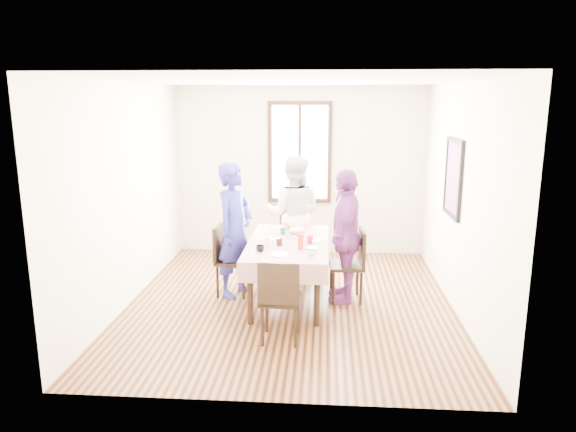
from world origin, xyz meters
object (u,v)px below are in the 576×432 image
object	(u,v)px
chair_near	(281,299)
person_left	(234,230)
chair_right	(346,265)
person_right	(345,236)
dining_table	(288,271)
chair_far	(294,241)
chair_left	(233,260)
person_far	(294,215)

from	to	relation	value
chair_near	person_left	xyz separation A→B (m)	(-0.70, 1.29, 0.41)
chair_right	person_right	world-z (taller)	person_right
dining_table	chair_far	xyz separation A→B (m)	(-0.00, 1.14, 0.08)
chair_near	person_right	bearing A→B (deg)	60.61
chair_left	chair_right	xyz separation A→B (m)	(1.45, -0.10, 0.00)
chair_near	dining_table	bearing A→B (deg)	91.27
chair_far	chair_near	world-z (taller)	same
person_left	person_far	xyz separation A→B (m)	(0.70, 0.96, -0.00)
person_far	person_right	world-z (taller)	person_far
chair_far	person_far	xyz separation A→B (m)	(0.00, -0.02, 0.41)
chair_right	chair_far	bearing A→B (deg)	29.31
chair_right	chair_near	bearing A→B (deg)	144.27
chair_left	person_left	distance (m)	0.41
person_left	dining_table	bearing A→B (deg)	-77.80
chair_right	person_right	bearing A→B (deg)	85.61
dining_table	person_left	world-z (taller)	person_left
chair_right	person_left	bearing A→B (deg)	81.47
chair_near	person_right	size ratio (longest dim) A/B	0.55
chair_left	chair_right	world-z (taller)	same
chair_far	person_left	xyz separation A→B (m)	(-0.70, -0.98, 0.41)
chair_far	person_right	distance (m)	1.35
chair_left	person_left	world-z (taller)	person_left
person_left	person_far	world-z (taller)	same
chair_right	person_far	bearing A→B (deg)	29.82
person_left	person_far	distance (m)	1.19
chair_right	person_far	world-z (taller)	person_far
chair_right	person_left	xyz separation A→B (m)	(-1.43, 0.10, 0.41)
chair_far	person_right	xyz separation A→B (m)	(0.70, -1.08, 0.38)
dining_table	chair_left	distance (m)	0.74
chair_far	chair_near	size ratio (longest dim) A/B	1.00
chair_right	person_far	size ratio (longest dim) A/B	0.53
chair_left	person_left	bearing A→B (deg)	93.78
chair_right	chair_near	world-z (taller)	same
dining_table	person_far	size ratio (longest dim) A/B	0.96
dining_table	person_left	size ratio (longest dim) A/B	0.96
chair_near	person_left	distance (m)	1.53
chair_left	person_right	world-z (taller)	person_right
person_far	chair_far	bearing A→B (deg)	-85.92
chair_far	chair_near	bearing A→B (deg)	86.10
chair_right	chair_near	distance (m)	1.39
chair_left	person_far	world-z (taller)	person_far
person_far	person_right	size ratio (longest dim) A/B	1.03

